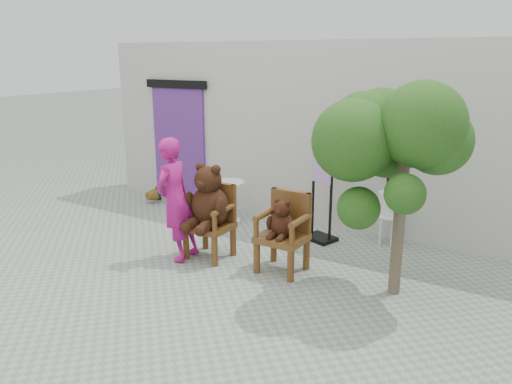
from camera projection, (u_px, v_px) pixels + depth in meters
ground_plane at (235, 284)px, 6.25m from camera, size 60.00×60.00×0.00m
back_wall at (337, 133)px, 8.39m from camera, size 9.00×1.00×3.00m
doorway at (179, 142)px, 9.57m from camera, size 1.40×0.11×2.33m
chair_big at (209, 206)px, 6.90m from camera, size 0.67×0.71×1.35m
chair_small at (284, 226)px, 6.51m from camera, size 0.60×0.55×1.05m
person at (176, 200)px, 6.86m from camera, size 0.45×0.65×1.70m
cafe_table at (227, 197)px, 8.48m from camera, size 0.60×0.60×0.70m
display_stand at (321, 204)px, 7.58m from camera, size 0.54×0.47×1.51m
stool_bucket at (388, 203)px, 7.41m from camera, size 0.32×0.32×1.45m
tree at (391, 136)px, 5.58m from camera, size 1.66×1.58×2.53m
potted_plant at (157, 193)px, 9.64m from camera, size 0.41×0.38×0.40m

